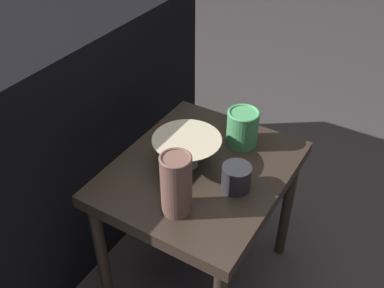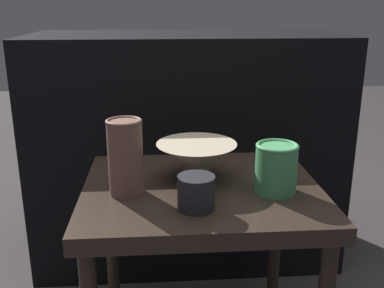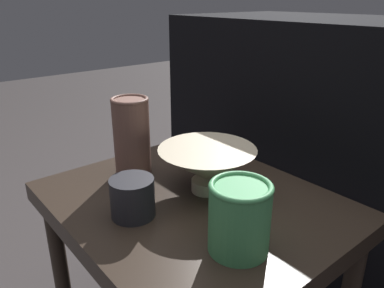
% 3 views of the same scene
% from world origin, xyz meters
% --- Properties ---
extents(table, '(0.57, 0.48, 0.50)m').
position_xyz_m(table, '(0.00, 0.00, 0.44)').
color(table, '#2D231C').
rests_on(table, ground_plane).
extents(couch_backdrop, '(1.08, 0.50, 0.83)m').
position_xyz_m(couch_backdrop, '(0.00, 0.59, 0.41)').
color(couch_backdrop, black).
rests_on(couch_backdrop, ground_plane).
extents(bowl, '(0.20, 0.20, 0.09)m').
position_xyz_m(bowl, '(-0.01, 0.04, 0.56)').
color(bowl, '#C1B293').
rests_on(bowl, table).
extents(vase_textured_left, '(0.08, 0.08, 0.18)m').
position_xyz_m(vase_textured_left, '(-0.18, -0.03, 0.59)').
color(vase_textured_left, brown).
rests_on(vase_textured_left, table).
extents(vase_colorful_right, '(0.10, 0.10, 0.12)m').
position_xyz_m(vase_colorful_right, '(0.17, -0.05, 0.56)').
color(vase_colorful_right, '#47995B').
rests_on(vase_colorful_right, table).
extents(cup, '(0.08, 0.08, 0.07)m').
position_xyz_m(cup, '(-0.02, -0.12, 0.54)').
color(cup, '#232328').
rests_on(cup, table).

